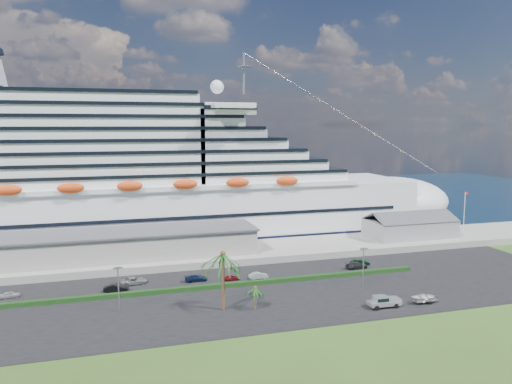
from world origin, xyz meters
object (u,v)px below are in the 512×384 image
object	(u,v)px
cruise_ship	(137,183)
pickup_truck	(384,301)
parked_car_3	(196,278)
boat_trailer	(425,297)

from	to	relation	value
cruise_ship	pickup_truck	xyz separation A→B (m)	(39.79, -67.04, -15.40)
parked_car_3	pickup_truck	size ratio (longest dim) A/B	0.78
cruise_ship	pickup_truck	bearing A→B (deg)	-59.31
cruise_ship	parked_car_3	xyz separation A→B (m)	(9.58, -42.23, -15.88)
cruise_ship	pickup_truck	world-z (taller)	cruise_ship
parked_car_3	pickup_truck	xyz separation A→B (m)	(30.21, -24.81, 0.48)
pickup_truck	parked_car_3	bearing A→B (deg)	140.60
parked_car_3	boat_trailer	xyz separation A→B (m)	(38.82, -25.09, 0.42)
parked_car_3	pickup_truck	world-z (taller)	pickup_truck
parked_car_3	pickup_truck	bearing A→B (deg)	-131.20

